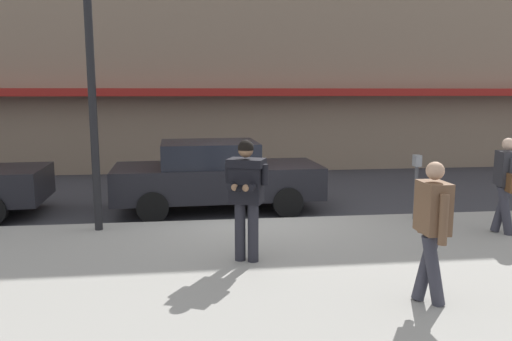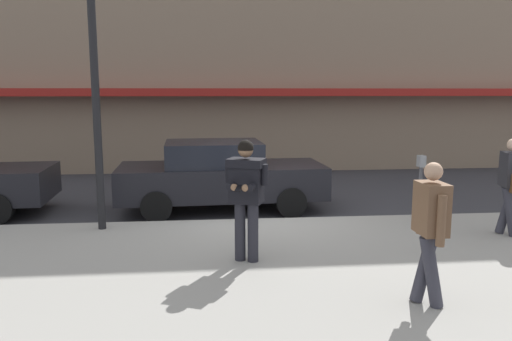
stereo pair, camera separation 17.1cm
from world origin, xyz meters
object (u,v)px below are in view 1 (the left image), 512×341
at_px(parked_sedan_mid, 216,175).
at_px(pedestrian_with_bag, 506,180).
at_px(street_lamp_post, 90,61).
at_px(parking_meter, 416,177).
at_px(man_texting_on_phone, 246,187).
at_px(pedestrian_dark_coat, 432,224).

relative_size(parked_sedan_mid, pedestrian_with_bag, 2.69).
bearing_deg(street_lamp_post, parked_sedan_mid, 39.73).
height_order(parked_sedan_mid, pedestrian_with_bag, pedestrian_with_bag).
distance_m(parked_sedan_mid, parking_meter, 4.23).
height_order(man_texting_on_phone, pedestrian_dark_coat, man_texting_on_phone).
bearing_deg(man_texting_on_phone, parking_meter, 30.16).
height_order(street_lamp_post, parking_meter, street_lamp_post).
distance_m(pedestrian_dark_coat, street_lamp_post, 6.19).
height_order(man_texting_on_phone, pedestrian_with_bag, man_texting_on_phone).
bearing_deg(man_texting_on_phone, street_lamp_post, 141.12).
height_order(parked_sedan_mid, pedestrian_dark_coat, pedestrian_dark_coat).
distance_m(parked_sedan_mid, street_lamp_post, 3.71).
height_order(pedestrian_dark_coat, parking_meter, pedestrian_dark_coat).
relative_size(parked_sedan_mid, pedestrian_dark_coat, 2.69).
relative_size(man_texting_on_phone, street_lamp_post, 0.37).
height_order(pedestrian_with_bag, pedestrian_dark_coat, same).
bearing_deg(pedestrian_dark_coat, street_lamp_post, 140.24).
xyz_separation_m(pedestrian_dark_coat, parking_meter, (1.55, 3.79, -0.14)).
relative_size(street_lamp_post, parking_meter, 3.84).
xyz_separation_m(pedestrian_with_bag, pedestrian_dark_coat, (-2.65, -2.62, 0.00)).
distance_m(man_texting_on_phone, parking_meter, 4.11).
bearing_deg(parked_sedan_mid, street_lamp_post, -140.27).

